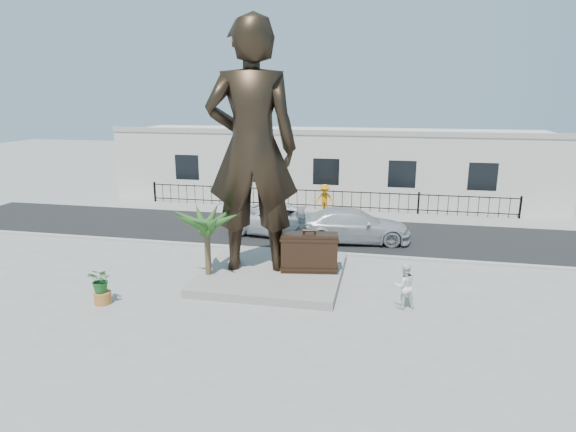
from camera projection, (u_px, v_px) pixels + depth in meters
name	position (u px, v px, depth m)	size (l,w,h in m)	color
ground	(277.00, 293.00, 16.90)	(100.00, 100.00, 0.00)	#9E9991
street	(312.00, 231.00, 24.49)	(40.00, 7.00, 0.01)	black
curb	(299.00, 251.00, 21.16)	(40.00, 0.25, 0.12)	#A5A399
far_sidewalk	(322.00, 213.00, 28.29)	(40.00, 2.50, 0.02)	#9E9991
plinth	(273.00, 273.00, 18.39)	(5.20, 5.20, 0.30)	gray
fence	(324.00, 200.00, 28.90)	(22.00, 0.10, 1.20)	black
building	(332.00, 164.00, 32.49)	(28.00, 7.00, 4.40)	silver
statue	(252.00, 149.00, 17.45)	(3.33, 2.19, 9.14)	black
suitcase	(309.00, 252.00, 17.99)	(2.09, 0.66, 1.47)	#342115
tourist	(404.00, 286.00, 15.57)	(0.75, 0.58, 1.54)	white
car_white	(283.00, 220.00, 23.73)	(2.46, 5.35, 1.49)	silver
car_silver	(353.00, 225.00, 22.64)	(2.17, 5.34, 1.55)	#ADAEB1
worker	(325.00, 199.00, 27.82)	(1.11, 0.64, 1.72)	orange
palm_tree	(209.00, 282.00, 17.93)	(1.80, 1.80, 3.20)	#254E1C
planter	(103.00, 298.00, 16.03)	(0.56, 0.56, 0.40)	#B16B2F
shrub	(101.00, 280.00, 15.87)	(0.77, 0.67, 0.85)	#1D5B22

